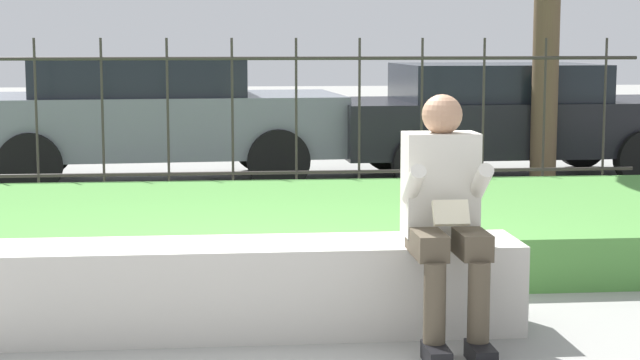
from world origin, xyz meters
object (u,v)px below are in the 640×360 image
object	(u,v)px
car_parked_center	(151,115)
person_seated_reader	(445,208)
stone_bench	(245,293)
car_parked_right	(505,117)

from	to	relation	value
car_parked_center	person_seated_reader	bearing A→B (deg)	-77.79
stone_bench	car_parked_center	world-z (taller)	car_parked_center
car_parked_right	car_parked_center	bearing A→B (deg)	178.01
car_parked_right	stone_bench	bearing A→B (deg)	-118.87
car_parked_center	car_parked_right	size ratio (longest dim) A/B	1.04
person_seated_reader	stone_bench	bearing A→B (deg)	163.55
stone_bench	person_seated_reader	xyz separation A→B (m)	(1.02, -0.30, 0.49)
car_parked_center	car_parked_right	xyz separation A→B (m)	(3.96, -0.00, -0.04)
person_seated_reader	car_parked_right	world-z (taller)	car_parked_right
stone_bench	car_parked_center	bearing A→B (deg)	97.73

